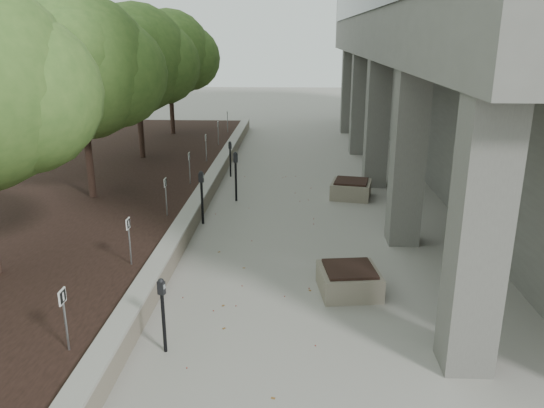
% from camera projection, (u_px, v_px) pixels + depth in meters
% --- Properties ---
extents(ground, '(90.00, 90.00, 0.00)m').
position_uv_depth(ground, '(228.00, 401.00, 7.20)').
color(ground, gray).
rests_on(ground, ground).
extents(retaining_wall, '(0.39, 26.00, 0.50)m').
position_uv_depth(retaining_wall, '(205.00, 193.00, 15.77)').
color(retaining_wall, gray).
rests_on(retaining_wall, ground).
extents(planting_bed, '(7.00, 26.00, 0.40)m').
position_uv_depth(planting_bed, '(83.00, 193.00, 15.96)').
color(planting_bed, black).
rests_on(planting_bed, ground).
extents(crabapple_tree_3, '(4.60, 4.00, 5.44)m').
position_uv_depth(crabapple_tree_3, '(83.00, 98.00, 14.09)').
color(crabapple_tree_3, '#3B6024').
rests_on(crabapple_tree_3, planting_bed).
extents(crabapple_tree_4, '(4.60, 4.00, 5.44)m').
position_uv_depth(crabapple_tree_4, '(137.00, 82.00, 18.85)').
color(crabapple_tree_4, '#3B6024').
rests_on(crabapple_tree_4, planting_bed).
extents(crabapple_tree_5, '(4.60, 4.00, 5.44)m').
position_uv_depth(crabapple_tree_5, '(170.00, 72.00, 23.61)').
color(crabapple_tree_5, '#3B6024').
rests_on(crabapple_tree_5, planting_bed).
extents(parking_sign_2, '(0.04, 0.22, 0.96)m').
position_uv_depth(parking_sign_2, '(65.00, 320.00, 7.52)').
color(parking_sign_2, black).
rests_on(parking_sign_2, planting_bed).
extents(parking_sign_3, '(0.04, 0.22, 0.96)m').
position_uv_depth(parking_sign_3, '(130.00, 242.00, 10.37)').
color(parking_sign_3, black).
rests_on(parking_sign_3, planting_bed).
extents(parking_sign_4, '(0.04, 0.22, 0.96)m').
position_uv_depth(parking_sign_4, '(166.00, 197.00, 13.23)').
color(parking_sign_4, black).
rests_on(parking_sign_4, planting_bed).
extents(parking_sign_5, '(0.04, 0.22, 0.96)m').
position_uv_depth(parking_sign_5, '(190.00, 168.00, 16.08)').
color(parking_sign_5, black).
rests_on(parking_sign_5, planting_bed).
extents(parking_sign_6, '(0.04, 0.22, 0.96)m').
position_uv_depth(parking_sign_6, '(206.00, 148.00, 18.94)').
color(parking_sign_6, black).
rests_on(parking_sign_6, planting_bed).
extents(parking_sign_7, '(0.04, 0.22, 0.96)m').
position_uv_depth(parking_sign_7, '(218.00, 133.00, 21.79)').
color(parking_sign_7, black).
rests_on(parking_sign_7, planting_bed).
extents(parking_sign_8, '(0.04, 0.22, 0.96)m').
position_uv_depth(parking_sign_8, '(227.00, 122.00, 24.65)').
color(parking_sign_8, black).
rests_on(parking_sign_8, planting_bed).
extents(parking_meter_2, '(0.15, 0.12, 1.25)m').
position_uv_depth(parking_meter_2, '(163.00, 316.00, 8.14)').
color(parking_meter_2, black).
rests_on(parking_meter_2, ground).
extents(parking_meter_3, '(0.15, 0.12, 1.42)m').
position_uv_depth(parking_meter_3, '(202.00, 198.00, 13.74)').
color(parking_meter_3, black).
rests_on(parking_meter_3, ground).
extents(parking_meter_4, '(0.17, 0.14, 1.48)m').
position_uv_depth(parking_meter_4, '(236.00, 177.00, 15.65)').
color(parking_meter_4, black).
rests_on(parking_meter_4, ground).
extents(parking_meter_5, '(0.14, 0.11, 1.25)m').
position_uv_depth(parking_meter_5, '(230.00, 159.00, 18.39)').
color(parking_meter_5, black).
rests_on(parking_meter_5, ground).
extents(planter_front, '(1.23, 1.23, 0.51)m').
position_uv_depth(planter_front, '(349.00, 280.00, 10.17)').
color(planter_front, gray).
rests_on(planter_front, ground).
extents(planter_back, '(1.34, 1.34, 0.53)m').
position_uv_depth(planter_back, '(351.00, 189.00, 16.14)').
color(planter_back, gray).
rests_on(planter_back, ground).
extents(berry_scatter, '(3.30, 14.10, 0.02)m').
position_uv_depth(berry_scatter, '(252.00, 255.00, 11.96)').
color(berry_scatter, maroon).
rests_on(berry_scatter, ground).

